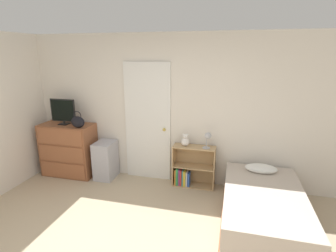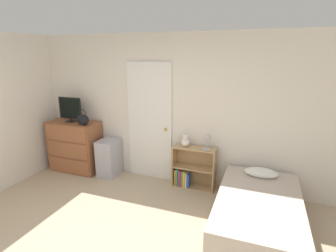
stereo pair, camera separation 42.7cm
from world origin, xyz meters
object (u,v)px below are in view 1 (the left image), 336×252
(storage_bin, at_px, (106,160))
(bookshelf, at_px, (190,170))
(bed, at_px, (263,207))
(desk_lamp, at_px, (208,137))
(handbag, at_px, (78,122))
(tv, at_px, (63,111))
(dresser, at_px, (69,150))
(teddy_bear, at_px, (185,141))

(storage_bin, xyz_separation_m, bookshelf, (1.54, 0.09, -0.05))
(bed, bearing_deg, desk_lamp, 138.78)
(handbag, height_order, storage_bin, handbag)
(tv, height_order, bookshelf, tv)
(dresser, relative_size, storage_bin, 1.43)
(tv, xyz_separation_m, teddy_bear, (2.21, 0.11, -0.40))
(dresser, bearing_deg, handbag, -22.20)
(handbag, height_order, bed, handbag)
(handbag, relative_size, teddy_bear, 1.37)
(dresser, distance_m, storage_bin, 0.74)
(teddy_bear, height_order, desk_lamp, desk_lamp)
(tv, xyz_separation_m, bed, (3.44, -0.67, -0.99))
(tv, distance_m, handbag, 0.42)
(bookshelf, xyz_separation_m, bed, (1.13, -0.79, -0.06))
(bookshelf, xyz_separation_m, desk_lamp, (0.28, -0.05, 0.62))
(handbag, relative_size, storage_bin, 0.43)
(teddy_bear, bearing_deg, dresser, -177.12)
(handbag, height_order, bookshelf, handbag)
(bookshelf, bearing_deg, dresser, -177.03)
(handbag, distance_m, bookshelf, 2.10)
(storage_bin, distance_m, desk_lamp, 1.91)
(handbag, bearing_deg, dresser, 157.80)
(dresser, relative_size, handbag, 3.33)
(storage_bin, relative_size, bed, 0.37)
(handbag, relative_size, bookshelf, 0.41)
(dresser, relative_size, bookshelf, 1.36)
(tv, distance_m, bookshelf, 2.49)
(storage_bin, height_order, teddy_bear, teddy_bear)
(desk_lamp, height_order, bed, desk_lamp)
(tv, xyz_separation_m, handbag, (0.37, -0.14, -0.13))
(bookshelf, relative_size, bed, 0.39)
(teddy_bear, relative_size, bed, 0.12)
(storage_bin, xyz_separation_m, teddy_bear, (1.45, 0.08, 0.47))
(tv, height_order, handbag, tv)
(dresser, distance_m, bed, 3.47)
(handbag, distance_m, storage_bin, 0.85)
(tv, relative_size, desk_lamp, 1.74)
(desk_lamp, bearing_deg, tv, -178.44)
(teddy_bear, bearing_deg, bookshelf, 4.96)
(bed, bearing_deg, teddy_bear, 147.40)
(tv, relative_size, storage_bin, 0.70)
(tv, bearing_deg, teddy_bear, 2.85)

